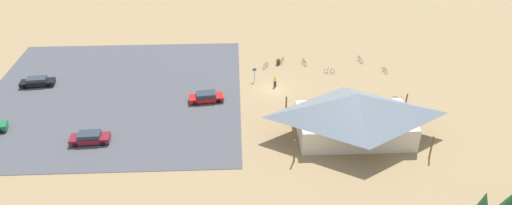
# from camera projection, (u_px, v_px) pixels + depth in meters

# --- Properties ---
(ground) EXTENTS (160.00, 160.00, 0.00)m
(ground) POSITION_uv_depth(u_px,v_px,m) (274.00, 89.00, 71.37)
(ground) COLOR #9E7F56
(ground) RESTS_ON ground
(parking_lot_asphalt) EXTENTS (35.71, 34.78, 0.05)m
(parking_lot_asphalt) POSITION_uv_depth(u_px,v_px,m) (114.00, 96.00, 69.79)
(parking_lot_asphalt) COLOR #4C4C51
(parking_lot_asphalt) RESTS_ON ground
(bike_pavilion) EXTENTS (16.17, 10.06, 5.93)m
(bike_pavilion) POSITION_uv_depth(u_px,v_px,m) (356.00, 113.00, 59.57)
(bike_pavilion) COLOR beige
(bike_pavilion) RESTS_ON ground
(trash_bin) EXTENTS (0.60, 0.60, 0.90)m
(trash_bin) POSITION_uv_depth(u_px,v_px,m) (278.00, 62.00, 78.13)
(trash_bin) COLOR brown
(trash_bin) RESTS_ON ground
(lot_sign) EXTENTS (0.56, 0.08, 2.20)m
(lot_sign) POSITION_uv_depth(u_px,v_px,m) (254.00, 73.00, 72.86)
(lot_sign) COLOR #99999E
(lot_sign) RESTS_ON ground
(bicycle_orange_near_sign) EXTENTS (0.76, 1.63, 0.76)m
(bicycle_orange_near_sign) POSITION_uv_depth(u_px,v_px,m) (282.00, 60.00, 78.78)
(bicycle_orange_near_sign) COLOR black
(bicycle_orange_near_sign) RESTS_ON ground
(bicycle_black_back_row) EXTENTS (0.58, 1.76, 0.86)m
(bicycle_black_back_row) POSITION_uv_depth(u_px,v_px,m) (304.00, 62.00, 78.12)
(bicycle_black_back_row) COLOR black
(bicycle_black_back_row) RESTS_ON ground
(bicycle_red_edge_north) EXTENTS (0.96, 1.39, 0.86)m
(bicycle_red_edge_north) POSITION_uv_depth(u_px,v_px,m) (266.00, 66.00, 77.16)
(bicycle_red_edge_north) COLOR black
(bicycle_red_edge_north) RESTS_ON ground
(bicycle_purple_lone_east) EXTENTS (0.57, 1.77, 0.86)m
(bicycle_purple_lone_east) POSITION_uv_depth(u_px,v_px,m) (360.00, 60.00, 78.97)
(bicycle_purple_lone_east) COLOR black
(bicycle_purple_lone_east) RESTS_ON ground
(bicycle_blue_yard_left) EXTENTS (0.79, 1.57, 0.87)m
(bicycle_blue_yard_left) POSITION_uv_depth(u_px,v_px,m) (374.00, 98.00, 68.40)
(bicycle_blue_yard_left) COLOR black
(bicycle_blue_yard_left) RESTS_ON ground
(bicycle_green_yard_right) EXTENTS (0.51, 1.61, 0.74)m
(bicycle_green_yard_right) POSITION_uv_depth(u_px,v_px,m) (385.00, 70.00, 75.84)
(bicycle_green_yard_right) COLOR black
(bicycle_green_yard_right) RESTS_ON ground
(bicycle_white_lone_west) EXTENTS (1.66, 0.48, 0.82)m
(bicycle_white_lone_west) POSITION_uv_depth(u_px,v_px,m) (329.00, 71.00, 75.62)
(bicycle_white_lone_west) COLOR black
(bicycle_white_lone_west) RESTS_ON ground
(bicycle_silver_yard_front) EXTENTS (1.52, 0.80, 0.81)m
(bicycle_silver_yard_front) POSITION_uv_depth(u_px,v_px,m) (398.00, 99.00, 68.29)
(bicycle_silver_yard_front) COLOR black
(bicycle_silver_yard_front) RESTS_ON ground
(car_black_back_corner) EXTENTS (4.94, 2.26, 1.29)m
(car_black_back_corner) POSITION_uv_depth(u_px,v_px,m) (37.00, 82.00, 71.93)
(car_black_back_corner) COLOR black
(car_black_back_corner) RESTS_ON parking_lot_asphalt
(car_red_aisle_side) EXTENTS (4.92, 2.46, 1.30)m
(car_red_aisle_side) POSITION_uv_depth(u_px,v_px,m) (206.00, 97.00, 68.10)
(car_red_aisle_side) COLOR red
(car_red_aisle_side) RESTS_ON parking_lot_asphalt
(car_maroon_by_curb) EXTENTS (4.78, 2.09, 1.36)m
(car_maroon_by_curb) POSITION_uv_depth(u_px,v_px,m) (90.00, 138.00, 59.59)
(car_maroon_by_curb) COLOR maroon
(car_maroon_by_curb) RESTS_ON parking_lot_asphalt
(visitor_at_bikes) EXTENTS (0.40, 0.38, 1.80)m
(visitor_at_bikes) POSITION_uv_depth(u_px,v_px,m) (275.00, 81.00, 71.64)
(visitor_at_bikes) COLOR #2D3347
(visitor_at_bikes) RESTS_ON ground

